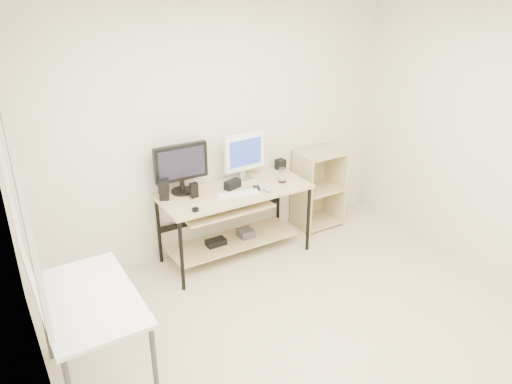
{
  "coord_description": "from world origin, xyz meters",
  "views": [
    {
      "loc": [
        -2.13,
        -2.31,
        2.73
      ],
      "look_at": [
        0.03,
        1.3,
        0.85
      ],
      "focal_mm": 35.0,
      "sensor_mm": 36.0,
      "label": 1
    }
  ],
  "objects": [
    {
      "name": "mouse",
      "position": [
        0.27,
        1.47,
        0.77
      ],
      "size": [
        0.09,
        0.13,
        0.04
      ],
      "primitive_type": "ellipsoid",
      "rotation": [
        0.0,
        0.0,
        -0.14
      ],
      "color": "#B6B6BB",
      "rests_on": "desk"
    },
    {
      "name": "speaker_left",
      "position": [
        -0.67,
        1.8,
        0.85
      ],
      "size": [
        0.13,
        0.13,
        0.2
      ],
      "rotation": [
        0.0,
        0.0,
        -0.4
      ],
      "color": "black",
      "rests_on": "desk"
    },
    {
      "name": "volume_puck",
      "position": [
        -0.53,
        1.42,
        0.76
      ],
      "size": [
        0.07,
        0.07,
        0.03
      ],
      "primitive_type": "cylinder",
      "rotation": [
        0.0,
        0.0,
        -0.16
      ],
      "color": "black",
      "rests_on": "desk"
    },
    {
      "name": "center_speaker",
      "position": [
        -0.0,
        1.69,
        0.79
      ],
      "size": [
        0.19,
        0.12,
        0.09
      ],
      "primitive_type": "cube",
      "rotation": [
        0.0,
        0.0,
        0.28
      ],
      "color": "black",
      "rests_on": "desk"
    },
    {
      "name": "white_imac",
      "position": [
        0.23,
        1.85,
        1.03
      ],
      "size": [
        0.46,
        0.15,
        0.49
      ],
      "rotation": [
        0.0,
        0.0,
        0.04
      ],
      "color": "silver",
      "rests_on": "desk"
    },
    {
      "name": "keyboard",
      "position": [
        -0.02,
        1.53,
        0.76
      ],
      "size": [
        0.42,
        0.19,
        0.01
      ],
      "primitive_type": "cube",
      "rotation": [
        0.0,
        0.0,
        -0.19
      ],
      "color": "white",
      "rests_on": "desk"
    },
    {
      "name": "side_table",
      "position": [
        -1.68,
        0.6,
        0.67
      ],
      "size": [
        0.6,
        1.0,
        0.75
      ],
      "color": "white",
      "rests_on": "ground"
    },
    {
      "name": "smartphone",
      "position": [
        0.2,
        1.57,
        0.75
      ],
      "size": [
        0.11,
        0.14,
        0.01
      ],
      "primitive_type": "cube",
      "rotation": [
        0.0,
        0.0,
        -0.41
      ],
      "color": "black",
      "rests_on": "desk"
    },
    {
      "name": "shelf_unit",
      "position": [
        1.15,
        1.82,
        0.45
      ],
      "size": [
        0.5,
        0.4,
        0.9
      ],
      "color": "#CDB980",
      "rests_on": "ground"
    },
    {
      "name": "desk",
      "position": [
        -0.03,
        1.66,
        0.54
      ],
      "size": [
        1.5,
        0.65,
        0.75
      ],
      "color": "#CCB781",
      "rests_on": "ground"
    },
    {
      "name": "speaker_right",
      "position": [
        0.69,
        1.88,
        0.81
      ],
      "size": [
        0.1,
        0.1,
        0.11
      ],
      "primitive_type": "cube",
      "rotation": [
        0.0,
        0.0,
        0.15
      ],
      "color": "black",
      "rests_on": "desk"
    },
    {
      "name": "room",
      "position": [
        -0.14,
        0.04,
        1.32
      ],
      "size": [
        4.01,
        4.01,
        2.62
      ],
      "color": "beige",
      "rests_on": "ground"
    },
    {
      "name": "drinking_glass",
      "position": [
        0.51,
        1.57,
        0.83
      ],
      "size": [
        0.08,
        0.08,
        0.15
      ],
      "primitive_type": "cylinder",
      "rotation": [
        0.0,
        0.0,
        0.04
      ],
      "color": "white",
      "rests_on": "coaster"
    },
    {
      "name": "coaster",
      "position": [
        0.51,
        1.57,
        0.75
      ],
      "size": [
        0.1,
        0.1,
        0.01
      ],
      "primitive_type": "cylinder",
      "rotation": [
        0.0,
        0.0,
        0.04
      ],
      "color": "#A37749",
      "rests_on": "desk"
    },
    {
      "name": "audio_controller",
      "position": [
        -0.42,
        1.69,
        0.82
      ],
      "size": [
        0.08,
        0.06,
        0.15
      ],
      "primitive_type": "cube",
      "rotation": [
        0.0,
        0.0,
        0.18
      ],
      "color": "black",
      "rests_on": "desk"
    },
    {
      "name": "black_monitor",
      "position": [
        -0.46,
        1.86,
        1.03
      ],
      "size": [
        0.53,
        0.22,
        0.49
      ],
      "rotation": [
        0.0,
        0.0,
        -0.01
      ],
      "color": "black",
      "rests_on": "desk"
    }
  ]
}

